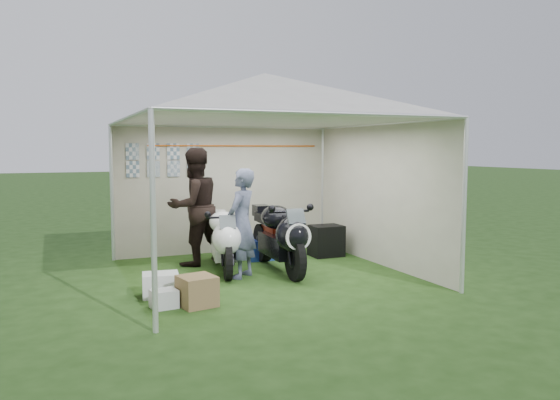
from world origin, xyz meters
The scene contains 11 objects.
ground centered at (0.00, 0.00, 0.00)m, with size 80.00×80.00×0.00m, color #1F3D12.
canopy_tent centered at (0.00, 0.03, 2.58)m, with size 5.66×5.66×3.00m.
motorcycle_white centered at (-0.52, 0.42, 0.53)m, with size 0.67×1.92×0.95m.
motorcycle_black centered at (0.28, 0.07, 0.59)m, with size 0.54×2.13×1.05m.
paddock_stand centered at (0.33, 1.04, 0.17)m, with size 0.46×0.29×0.35m, color blue.
person_dark_jacket centered at (-0.81, 1.11, 0.96)m, with size 0.93×0.73×1.92m, color black.
person_blue_jacket centered at (-0.38, -0.04, 0.81)m, with size 0.59×0.39×1.61m, color slate.
equipment_box centered at (1.51, 0.91, 0.27)m, with size 0.55×0.44×0.55m, color black.
crate_0 centered at (-1.69, -0.62, 0.15)m, with size 0.45×0.35×0.30m, color silver.
crate_1 centered at (-1.36, -1.22, 0.18)m, with size 0.41×0.41×0.37m, color brown.
crate_2 centered at (-1.75, -1.15, 0.11)m, with size 0.30×0.25×0.22m, color #B7BDC1.
Camera 1 is at (-2.95, -7.56, 1.90)m, focal length 35.00 mm.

